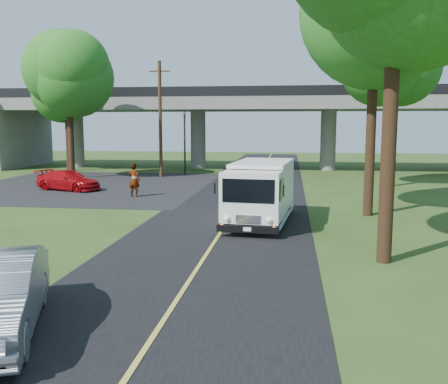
% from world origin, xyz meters
% --- Properties ---
extents(ground, '(120.00, 120.00, 0.00)m').
position_xyz_m(ground, '(0.00, 0.00, 0.00)').
color(ground, '#2E4117').
rests_on(ground, ground).
extents(road, '(7.00, 90.00, 0.02)m').
position_xyz_m(road, '(0.00, 10.00, 0.01)').
color(road, black).
rests_on(road, ground).
extents(parking_lot, '(16.00, 18.00, 0.01)m').
position_xyz_m(parking_lot, '(-11.00, 18.00, 0.01)').
color(parking_lot, black).
rests_on(parking_lot, ground).
extents(lane_line, '(0.12, 90.00, 0.01)m').
position_xyz_m(lane_line, '(0.00, 10.00, 0.03)').
color(lane_line, gold).
rests_on(lane_line, road).
extents(overpass, '(54.00, 10.00, 7.30)m').
position_xyz_m(overpass, '(0.00, 32.00, 4.56)').
color(overpass, slate).
rests_on(overpass, ground).
extents(traffic_signal, '(0.18, 0.22, 5.20)m').
position_xyz_m(traffic_signal, '(-6.00, 26.00, 3.20)').
color(traffic_signal, black).
rests_on(traffic_signal, ground).
extents(utility_pole, '(1.60, 0.26, 9.00)m').
position_xyz_m(utility_pole, '(-7.50, 24.00, 4.59)').
color(utility_pole, '#472D19').
rests_on(utility_pole, ground).
extents(tree_right_far, '(5.77, 5.67, 10.99)m').
position_xyz_m(tree_right_far, '(9.21, 19.84, 8.30)').
color(tree_right_far, '#382314').
rests_on(tree_right_far, ground).
extents(tree_left_lot, '(5.60, 5.50, 10.50)m').
position_xyz_m(tree_left_lot, '(-13.79, 21.84, 7.90)').
color(tree_left_lot, '#382314').
rests_on(tree_left_lot, ground).
extents(tree_left_far, '(5.26, 5.16, 9.89)m').
position_xyz_m(tree_left_far, '(-16.79, 27.84, 7.45)').
color(tree_left_far, '#382314').
rests_on(tree_left_far, ground).
extents(step_van, '(2.85, 6.35, 2.59)m').
position_xyz_m(step_van, '(1.40, 6.54, 1.41)').
color(step_van, white).
rests_on(step_van, ground).
extents(red_sedan, '(4.69, 2.98, 1.27)m').
position_xyz_m(red_sedan, '(-11.30, 15.51, 0.63)').
color(red_sedan, '#AB0A0F').
rests_on(red_sedan, ground).
extents(pedestrian, '(0.79, 0.60, 1.96)m').
position_xyz_m(pedestrian, '(-6.27, 13.24, 0.98)').
color(pedestrian, gray).
rests_on(pedestrian, ground).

